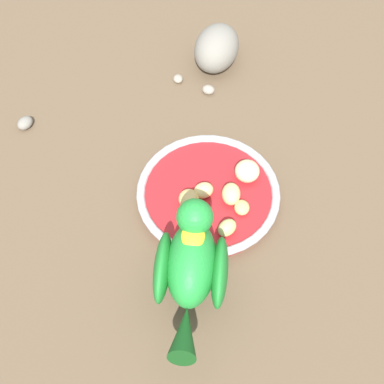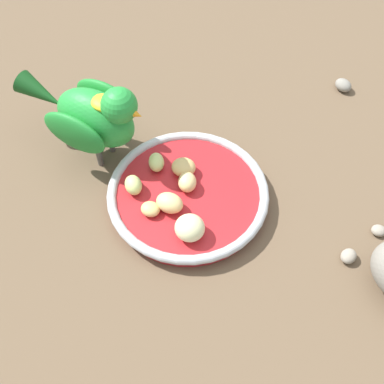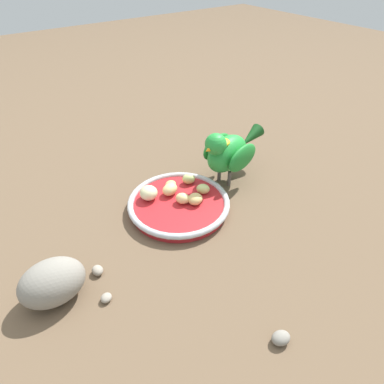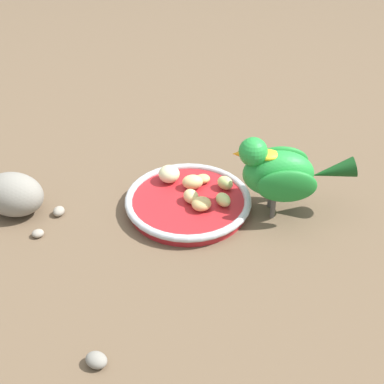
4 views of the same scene
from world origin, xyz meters
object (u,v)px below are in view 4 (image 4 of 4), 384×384
apple_piece_3 (225,183)px  pebble_2 (59,211)px  feeding_bowl (188,202)px  rock_large (13,194)px  apple_piece_0 (191,196)px  parrot (281,171)px  apple_piece_5 (223,200)px  apple_piece_2 (169,174)px  apple_piece_6 (201,205)px  pebble_1 (38,233)px  apple_piece_1 (204,179)px  pebble_0 (96,360)px  apple_piece_4 (193,182)px

apple_piece_3 → pebble_2: apple_piece_3 is taller
feeding_bowl → rock_large: rock_large is taller
apple_piece_0 → parrot: size_ratio=0.15×
apple_piece_0 → apple_piece_5: same height
apple_piece_2 → apple_piece_5: 0.12m
rock_large → apple_piece_0: bearing=-77.9°
apple_piece_6 → parrot: (0.05, -0.13, 0.06)m
apple_piece_0 → pebble_1: bearing=116.6°
apple_piece_3 → pebble_2: bearing=111.4°
apple_piece_1 → parrot: bearing=-105.2°
apple_piece_2 → apple_piece_5: (-0.05, -0.11, -0.00)m
apple_piece_0 → pebble_0: bearing=170.7°
apple_piece_3 → apple_piece_5: 0.05m
apple_piece_5 → apple_piece_6: 0.04m
apple_piece_4 → apple_piece_5: (-0.04, -0.06, -0.00)m
parrot → pebble_1: size_ratio=10.68×
feeding_bowl → apple_piece_4: size_ratio=5.96×
parrot → pebble_0: (-0.37, 0.21, -0.08)m
apple_piece_0 → apple_piece_3: 0.07m
apple_piece_3 → rock_large: rock_large is taller
pebble_1 → apple_piece_2: bearing=-46.6°
pebble_2 → apple_piece_0: bearing=-75.8°
apple_piece_2 → apple_piece_4: bearing=-106.0°
apple_piece_2 → parrot: (-0.03, -0.20, 0.05)m
apple_piece_2 → parrot: size_ratio=0.19×
parrot → pebble_2: size_ratio=9.25×
pebble_2 → pebble_0: bearing=-148.8°
pebble_2 → apple_piece_4: bearing=-65.7°
apple_piece_2 → pebble_1: bearing=133.4°
apple_piece_2 → feeding_bowl: bearing=-137.3°
apple_piece_1 → pebble_1: 0.31m
apple_piece_5 → apple_piece_6: same height
apple_piece_1 → apple_piece_5: apple_piece_5 is taller
pebble_0 → rock_large: bearing=41.9°
apple_piece_6 → apple_piece_5: bearing=-59.1°
apple_piece_6 → parrot: 0.15m
apple_piece_6 → apple_piece_4: bearing=23.5°
apple_piece_2 → rock_large: bearing=115.8°
apple_piece_6 → pebble_0: (-0.32, 0.08, -0.02)m
apple_piece_5 → apple_piece_6: (-0.02, 0.04, -0.00)m
apple_piece_1 → feeding_bowl: bearing=162.0°
feeding_bowl → apple_piece_3: apple_piece_3 is taller
parrot → pebble_1: parrot is taller
apple_piece_0 → apple_piece_3: (0.05, -0.05, 0.00)m
apple_piece_1 → pebble_0: size_ratio=0.90×
apple_piece_3 → rock_large: (-0.12, 0.36, 0.01)m
apple_piece_6 → rock_large: 0.33m
pebble_1 → apple_piece_6: bearing=-69.0°
apple_piece_0 → rock_large: 0.31m
feeding_bowl → apple_piece_5: apple_piece_5 is taller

